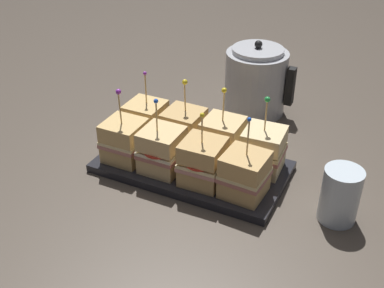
{
  "coord_description": "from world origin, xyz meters",
  "views": [
    {
      "loc": [
        0.38,
        -0.79,
        0.62
      ],
      "look_at": [
        0.0,
        0.0,
        0.07
      ],
      "focal_mm": 45.0,
      "sensor_mm": 36.0,
      "label": 1
    }
  ],
  "objects": [
    {
      "name": "sandwich_front_center_left",
      "position": [
        -0.05,
        -0.05,
        0.07
      ],
      "size": [
        0.09,
        0.09,
        0.17
      ],
      "color": "#DBB77A",
      "rests_on": "serving_platter"
    },
    {
      "name": "sandwich_front_far_left",
      "position": [
        -0.14,
        -0.05,
        0.06
      ],
      "size": [
        0.09,
        0.09,
        0.17
      ],
      "color": "tan",
      "rests_on": "serving_platter"
    },
    {
      "name": "sandwich_front_center_right",
      "position": [
        0.05,
        -0.05,
        0.07
      ],
      "size": [
        0.09,
        0.09,
        0.16
      ],
      "color": "tan",
      "rests_on": "serving_platter"
    },
    {
      "name": "sandwich_back_center_right",
      "position": [
        0.05,
        0.05,
        0.07
      ],
      "size": [
        0.09,
        0.09,
        0.17
      ],
      "color": "#DBB77A",
      "rests_on": "serving_platter"
    },
    {
      "name": "sandwich_front_far_right",
      "position": [
        0.14,
        -0.05,
        0.06
      ],
      "size": [
        0.09,
        0.09,
        0.17
      ],
      "color": "tan",
      "rests_on": "serving_platter"
    },
    {
      "name": "ground_plane",
      "position": [
        0.0,
        0.0,
        0.0
      ],
      "size": [
        6.0,
        6.0,
        0.0
      ],
      "primitive_type": "plane",
      "color": "#4C4238"
    },
    {
      "name": "sandwich_back_center_left",
      "position": [
        -0.04,
        0.05,
        0.07
      ],
      "size": [
        0.09,
        0.09,
        0.17
      ],
      "color": "tan",
      "rests_on": "serving_platter"
    },
    {
      "name": "kettle_steel",
      "position": [
        0.03,
        0.33,
        0.09
      ],
      "size": [
        0.18,
        0.16,
        0.2
      ],
      "color": "#B7BABF",
      "rests_on": "ground_plane"
    },
    {
      "name": "sandwich_back_far_right",
      "position": [
        0.14,
        0.05,
        0.07
      ],
      "size": [
        0.09,
        0.09,
        0.17
      ],
      "color": "beige",
      "rests_on": "serving_platter"
    },
    {
      "name": "drinking_glass",
      "position": [
        0.32,
        -0.02,
        0.06
      ],
      "size": [
        0.07,
        0.07,
        0.11
      ],
      "color": "silver",
      "rests_on": "ground_plane"
    },
    {
      "name": "sandwich_back_far_left",
      "position": [
        -0.14,
        0.05,
        0.06
      ],
      "size": [
        0.09,
        0.09,
        0.17
      ],
      "color": "tan",
      "rests_on": "serving_platter"
    },
    {
      "name": "serving_platter",
      "position": [
        0.0,
        0.0,
        0.01
      ],
      "size": [
        0.41,
        0.22,
        0.02
      ],
      "color": "#232328",
      "rests_on": "ground_plane"
    }
  ]
}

